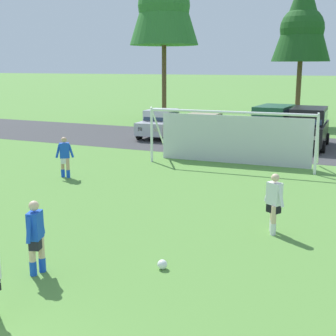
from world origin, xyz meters
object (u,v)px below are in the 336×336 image
object	(u,v)px
soccer_ball	(162,264)
soccer_goal	(233,136)
player_defender_far	(65,157)
parked_car_slot_left	(202,129)
parked_car_slot_center	(308,127)
player_striker_near	(36,238)
parked_car_slot_center_left	(273,124)
parked_car_slot_far_left	(161,123)
player_winger_left	(274,204)

from	to	relation	value
soccer_ball	soccer_goal	world-z (taller)	soccer_goal
player_defender_far	parked_car_slot_left	world-z (taller)	parked_car_slot_left
player_defender_far	parked_car_slot_center	world-z (taller)	parked_car_slot_center
player_striker_near	parked_car_slot_center_left	xyz separation A→B (m)	(1.25, 19.19, 0.29)
soccer_goal	parked_car_slot_far_left	bearing A→B (deg)	136.28
player_striker_near	parked_car_slot_left	bearing A→B (deg)	97.92
soccer_goal	player_striker_near	bearing A→B (deg)	-93.25
soccer_ball	soccer_goal	size ratio (longest dim) A/B	0.03
soccer_ball	player_striker_near	world-z (taller)	player_striker_near
player_defender_far	parked_car_slot_left	size ratio (longest dim) A/B	0.39
player_striker_near	player_winger_left	distance (m)	6.15
soccer_goal	player_winger_left	distance (m)	8.86
soccer_ball	parked_car_slot_far_left	bearing A→B (deg)	114.68
parked_car_slot_center_left	parked_car_slot_far_left	bearing A→B (deg)	-176.49
soccer_ball	parked_car_slot_left	xyz separation A→B (m)	(-4.81, 16.16, 0.77)
player_defender_far	parked_car_slot_center	distance (m)	13.76
parked_car_slot_left	parked_car_slot_center_left	size ratio (longest dim) A/B	0.89
player_striker_near	parked_car_slot_center_left	distance (m)	19.23
soccer_goal	parked_car_slot_center	size ratio (longest dim) A/B	1.62
player_winger_left	parked_car_slot_center_left	size ratio (longest dim) A/B	0.35
soccer_ball	player_winger_left	size ratio (longest dim) A/B	0.13
player_striker_near	parked_car_slot_far_left	xyz separation A→B (m)	(-5.66, 18.77, 0.05)
parked_car_slot_far_left	parked_car_slot_center_left	world-z (taller)	parked_car_slot_center_left
parked_car_slot_left	parked_car_slot_center_left	xyz separation A→B (m)	(3.67, 1.75, 0.24)
parked_car_slot_far_left	parked_car_slot_center_left	xyz separation A→B (m)	(6.90, 0.42, 0.24)
player_striker_near	parked_car_slot_center	distance (m)	18.99
player_striker_near	parked_car_slot_center_left	world-z (taller)	parked_car_slot_center_left
parked_car_slot_left	parked_car_slot_center	bearing A→B (deg)	12.57
player_winger_left	soccer_goal	bearing A→B (deg)	112.94
parked_car_slot_far_left	parked_car_slot_left	distance (m)	3.49
player_striker_near	parked_car_slot_left	size ratio (longest dim) A/B	0.39
soccer_ball	player_defender_far	distance (m)	9.47
parked_car_slot_center_left	soccer_ball	bearing A→B (deg)	-86.37
soccer_goal	player_defender_far	size ratio (longest dim) A/B	4.57
soccer_goal	player_striker_near	xyz separation A→B (m)	(-0.72, -12.67, -0.47)
parked_car_slot_far_left	parked_car_slot_left	xyz separation A→B (m)	(3.23, -1.33, 0.00)
player_defender_far	parked_car_slot_center_left	world-z (taller)	parked_car_slot_center_left
parked_car_slot_far_left	parked_car_slot_left	world-z (taller)	same
soccer_goal	player_defender_far	distance (m)	7.53
parked_car_slot_center	parked_car_slot_far_left	bearing A→B (deg)	179.59
parked_car_slot_center_left	player_winger_left	bearing A→B (deg)	-78.73
soccer_ball	parked_car_slot_left	size ratio (longest dim) A/B	0.05
soccer_goal	player_winger_left	xyz separation A→B (m)	(3.45, -8.15, -0.47)
soccer_ball	soccer_goal	xyz separation A→B (m)	(-1.66, 11.40, 1.18)
player_defender_far	parked_car_slot_center	xyz separation A→B (m)	(7.98, 11.21, 0.29)
soccer_ball	parked_car_slot_far_left	world-z (taller)	parked_car_slot_far_left
player_striker_near	parked_car_slot_far_left	world-z (taller)	parked_car_slot_far_left
player_winger_left	parked_car_slot_center	bearing A→B (deg)	93.70
player_defender_far	parked_car_slot_left	distance (m)	10.20
soccer_goal	player_striker_near	world-z (taller)	soccer_goal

